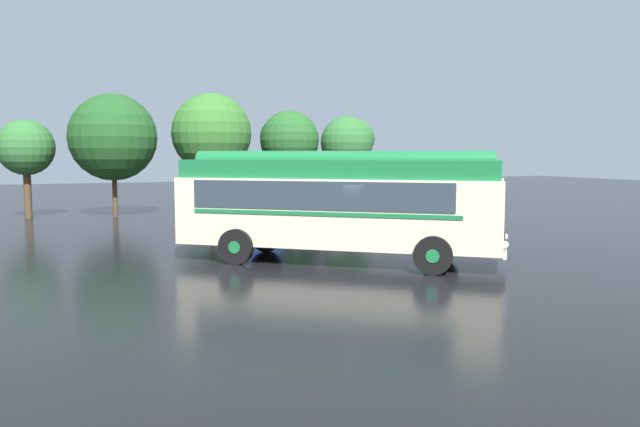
# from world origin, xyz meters

# --- Properties ---
(ground_plane) EXTENTS (120.00, 120.00, 0.00)m
(ground_plane) POSITION_xyz_m (0.00, 0.00, 0.00)
(ground_plane) COLOR black
(vintage_bus) EXTENTS (9.45, 8.14, 3.49)m
(vintage_bus) POSITION_xyz_m (-0.82, 0.43, 1.89)
(vintage_bus) COLOR beige
(vintage_bus) RESTS_ON ground
(car_near_left) EXTENTS (2.25, 4.34, 1.66)m
(car_near_left) POSITION_xyz_m (0.02, 11.90, 0.85)
(car_near_left) COLOR navy
(car_near_left) RESTS_ON ground
(car_mid_left) EXTENTS (2.34, 4.37, 1.66)m
(car_mid_left) POSITION_xyz_m (3.15, 11.37, 0.85)
(car_mid_left) COLOR #4C5156
(car_mid_left) RESTS_ON ground
(tree_far_left) EXTENTS (2.93, 2.93, 5.20)m
(tree_far_left) POSITION_xyz_m (-10.74, 18.94, 3.66)
(tree_far_left) COLOR #4C3823
(tree_far_left) RESTS_ON ground
(tree_left_of_centre) EXTENTS (4.67, 4.67, 6.62)m
(tree_left_of_centre) POSITION_xyz_m (-6.30, 18.01, 4.31)
(tree_left_of_centre) COLOR #4C3823
(tree_left_of_centre) RESTS_ON ground
(tree_centre) EXTENTS (4.57, 4.57, 6.87)m
(tree_centre) POSITION_xyz_m (-0.82, 18.41, 4.56)
(tree_centre) COLOR #4C3823
(tree_centre) RESTS_ON ground
(tree_right_of_centre) EXTENTS (3.58, 3.58, 6.01)m
(tree_right_of_centre) POSITION_xyz_m (3.76, 18.61, 4.25)
(tree_right_of_centre) COLOR #4C3823
(tree_right_of_centre) RESTS_ON ground
(tree_far_right) EXTENTS (3.39, 3.20, 5.69)m
(tree_far_right) POSITION_xyz_m (7.40, 17.55, 4.15)
(tree_far_right) COLOR #4C3823
(tree_far_right) RESTS_ON ground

